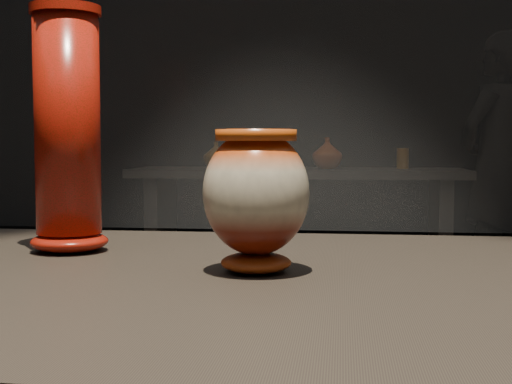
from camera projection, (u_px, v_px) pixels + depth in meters
main_vase at (256, 195)px, 0.87m from camera, size 0.13×0.13×0.17m
tall_vase at (68, 134)px, 1.03m from camera, size 0.14×0.14×0.35m
back_shelf at (297, 212)px, 4.33m from camera, size 2.00×0.60×0.90m
back_vase_left at (216, 155)px, 4.31m from camera, size 0.16×0.16×0.16m
back_vase_mid at (327, 153)px, 4.27m from camera, size 0.19×0.19×0.19m
back_vase_right at (403, 158)px, 4.28m from camera, size 0.07×0.07×0.12m
visitor at (497, 165)px, 4.85m from camera, size 0.78×0.77×1.81m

